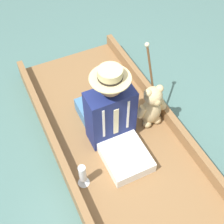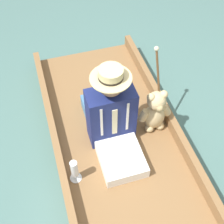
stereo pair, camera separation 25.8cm
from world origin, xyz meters
name	(u,v)px [view 1 (the left image)]	position (x,y,z in m)	size (l,w,h in m)	color
ground_plane	(119,152)	(0.00, 0.00, 0.00)	(16.00, 16.00, 0.00)	#476B66
punt_boat	(120,147)	(0.00, 0.00, 0.08)	(1.13, 2.72, 0.25)	brown
seat_cushion	(101,107)	(0.00, -0.42, 0.20)	(0.42, 0.29, 0.14)	teal
seated_person	(114,120)	(0.03, -0.07, 0.43)	(0.40, 0.67, 0.81)	white
teddy_bear	(152,107)	(-0.38, -0.11, 0.34)	(0.32, 0.19, 0.46)	tan
wine_glass	(83,174)	(0.44, 0.21, 0.27)	(0.10, 0.10, 0.24)	silver
walking_cane	(151,75)	(-0.47, -0.31, 0.53)	(0.04, 0.33, 0.68)	brown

